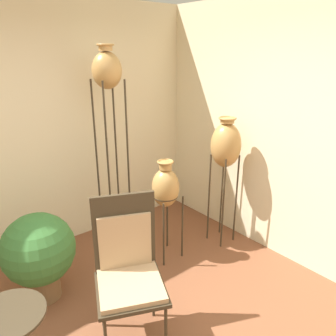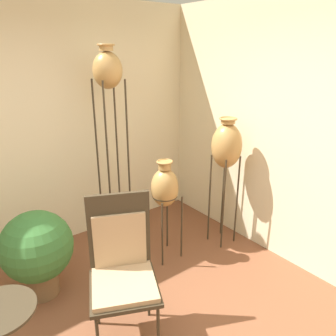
# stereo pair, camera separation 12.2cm
# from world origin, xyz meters

# --- Properties ---
(wall_back) EXTENTS (8.26, 0.06, 2.70)m
(wall_back) POSITION_xyz_m (0.00, 2.16, 1.35)
(wall_back) COLOR beige
(wall_back) RESTS_ON ground_plane
(wall_right) EXTENTS (0.06, 8.26, 2.70)m
(wall_right) POSITION_xyz_m (2.16, 0.00, 1.35)
(wall_right) COLOR beige
(wall_right) RESTS_ON ground_plane
(vase_stand_tall) EXTENTS (0.30, 0.30, 2.22)m
(vase_stand_tall) POSITION_xyz_m (0.84, 1.69, 1.90)
(vase_stand_tall) COLOR #382D1E
(vase_stand_tall) RESTS_ON ground_plane
(vase_stand_medium) EXTENTS (0.33, 0.33, 1.49)m
(vase_stand_medium) POSITION_xyz_m (1.84, 0.95, 1.17)
(vase_stand_medium) COLOR #382D1E
(vase_stand_medium) RESTS_ON ground_plane
(vase_stand_short) EXTENTS (0.29, 0.29, 1.12)m
(vase_stand_short) POSITION_xyz_m (1.12, 1.12, 0.82)
(vase_stand_short) COLOR #382D1E
(vase_stand_short) RESTS_ON ground_plane
(chair) EXTENTS (0.66, 0.66, 1.17)m
(chair) POSITION_xyz_m (0.24, 0.48, 0.65)
(chair) COLOR #382D1E
(chair) RESTS_ON ground_plane
(potted_plant) EXTENTS (0.65, 0.65, 0.84)m
(potted_plant) POSITION_xyz_m (-0.16, 1.32, 0.48)
(potted_plant) COLOR brown
(potted_plant) RESTS_ON ground_plane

